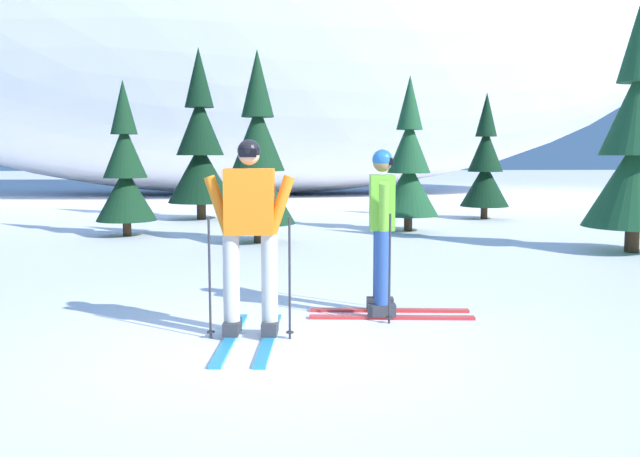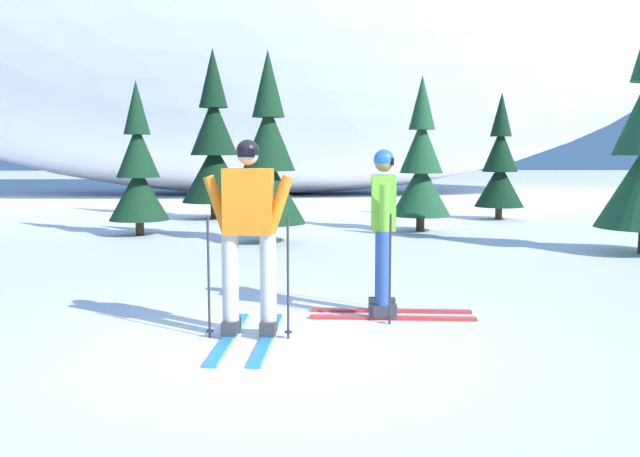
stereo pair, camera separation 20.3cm
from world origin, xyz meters
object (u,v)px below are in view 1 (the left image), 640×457
at_px(skier_lime_jacket, 382,230).
at_px(pine_tree_center_right, 409,167).
at_px(pine_tree_center, 258,163).
at_px(pine_tree_center_left, 200,148).
at_px(pine_tree_right, 485,166).
at_px(pine_tree_far_right, 637,145).
at_px(skier_orange_jacket, 250,234).
at_px(pine_tree_left, 125,171).

bearing_deg(skier_lime_jacket, pine_tree_center_right, 76.51).
relative_size(pine_tree_center, pine_tree_center_right, 1.08).
relative_size(pine_tree_center_left, pine_tree_right, 1.34).
height_order(pine_tree_center_left, pine_tree_center_right, pine_tree_center_left).
xyz_separation_m(skier_lime_jacket, pine_tree_far_right, (4.95, 4.13, 0.93)).
xyz_separation_m(skier_orange_jacket, pine_tree_left, (-2.73, 7.78, 0.36)).
relative_size(pine_tree_center_right, pine_tree_right, 1.04).
xyz_separation_m(pine_tree_left, pine_tree_center_right, (5.86, 0.49, 0.08)).
height_order(skier_orange_jacket, pine_tree_center_right, pine_tree_center_right).
distance_m(skier_lime_jacket, skier_orange_jacket, 1.52).
distance_m(pine_tree_center_left, pine_tree_far_right, 10.08).
xyz_separation_m(skier_orange_jacket, pine_tree_right, (5.61, 10.81, 0.39)).
height_order(skier_orange_jacket, pine_tree_center, pine_tree_center).
distance_m(pine_tree_left, pine_tree_center, 2.94).
xyz_separation_m(pine_tree_center, pine_tree_right, (5.66, 4.22, -0.15)).
distance_m(skier_orange_jacket, pine_tree_far_right, 7.99).
height_order(skier_lime_jacket, pine_tree_center_left, pine_tree_center_left).
height_order(skier_orange_jacket, pine_tree_center_left, pine_tree_center_left).
distance_m(skier_lime_jacket, pine_tree_right, 10.95).
bearing_deg(pine_tree_center_left, skier_orange_jacket, -81.95).
height_order(pine_tree_center, pine_tree_center_right, pine_tree_center).
height_order(pine_tree_center, pine_tree_right, pine_tree_center).
distance_m(skier_orange_jacket, pine_tree_center, 6.61).
distance_m(skier_lime_jacket, pine_tree_far_right, 6.51).
distance_m(pine_tree_center_left, pine_tree_right, 7.22).
distance_m(pine_tree_right, pine_tree_far_right, 5.99).
relative_size(skier_lime_jacket, pine_tree_center_left, 0.40).
relative_size(skier_lime_jacket, pine_tree_left, 0.55).
bearing_deg(pine_tree_center_left, pine_tree_center, -71.58).
bearing_deg(pine_tree_center, pine_tree_left, 155.96).
bearing_deg(skier_orange_jacket, pine_tree_far_right, 37.88).
height_order(skier_lime_jacket, pine_tree_left, pine_tree_left).
xyz_separation_m(skier_orange_jacket, pine_tree_center_left, (-1.58, 11.20, 0.84)).
xyz_separation_m(skier_orange_jacket, pine_tree_far_right, (6.27, 4.88, 0.86)).
height_order(pine_tree_left, pine_tree_center_left, pine_tree_center_left).
bearing_deg(pine_tree_left, skier_lime_jacket, -60.06).
distance_m(pine_tree_center, pine_tree_right, 7.06).
xyz_separation_m(pine_tree_center_right, pine_tree_far_right, (3.14, -3.39, 0.43)).
bearing_deg(pine_tree_left, pine_tree_right, 19.97).
height_order(skier_lime_jacket, pine_tree_right, pine_tree_right).
relative_size(skier_orange_jacket, pine_tree_left, 0.57).
height_order(skier_lime_jacket, pine_tree_far_right, pine_tree_far_right).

